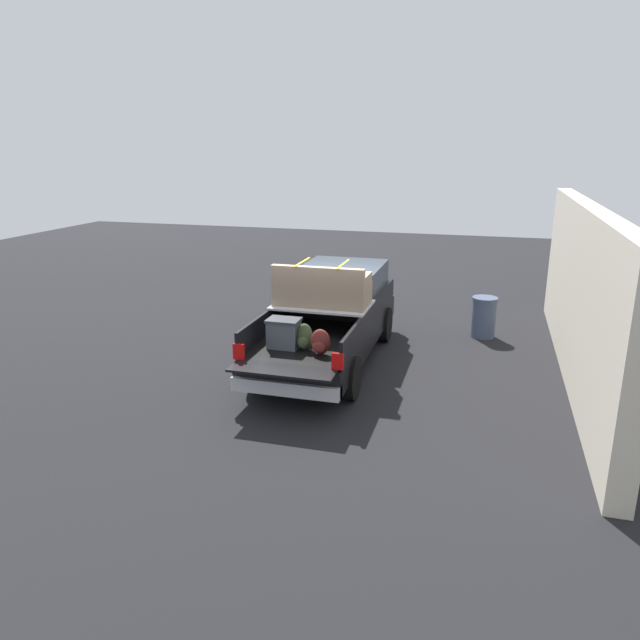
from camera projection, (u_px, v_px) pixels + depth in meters
ground_plane at (328, 362)px, 12.74m from camera, size 40.00×40.00×0.00m
pickup_truck at (332, 314)px, 12.81m from camera, size 6.05×2.06×2.23m
building_facade at (581, 294)px, 11.55m from camera, size 10.06×0.36×3.36m
trash_can at (484, 317)px, 14.28m from camera, size 0.60×0.60×0.98m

